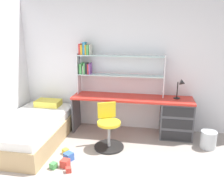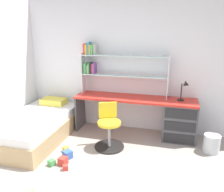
# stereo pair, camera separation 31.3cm
# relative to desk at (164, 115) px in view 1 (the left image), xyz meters

# --- Properties ---
(room_shell) EXTENTS (5.52, 6.17, 2.60)m
(room_shell) POSITION_rel_desk_xyz_m (-1.87, -1.06, 0.88)
(room_shell) COLOR silver
(room_shell) RESTS_ON ground_plane
(desk) EXTENTS (2.31, 0.53, 0.75)m
(desk) POSITION_rel_desk_xyz_m (0.00, 0.00, 0.00)
(desk) COLOR red
(desk) RESTS_ON ground_plane
(bookshelf_hutch) EXTENTS (1.70, 0.22, 1.01)m
(bookshelf_hutch) POSITION_rel_desk_xyz_m (-1.15, 0.15, 0.92)
(bookshelf_hutch) COLOR silver
(bookshelf_hutch) RESTS_ON desk
(desk_lamp) EXTENTS (0.20, 0.17, 0.38)m
(desk_lamp) POSITION_rel_desk_xyz_m (0.27, 0.02, 0.58)
(desk_lamp) COLOR black
(desk_lamp) RESTS_ON desk
(swivel_chair) EXTENTS (0.52, 0.52, 0.78)m
(swivel_chair) POSITION_rel_desk_xyz_m (-0.96, -0.64, -0.11)
(swivel_chair) COLOR black
(swivel_chair) RESTS_ON ground_plane
(bed_platform) EXTENTS (1.07, 1.92, 0.58)m
(bed_platform) POSITION_rel_desk_xyz_m (-2.37, -0.68, -0.19)
(bed_platform) COLOR tan
(bed_platform) RESTS_ON ground_plane
(waste_bin) EXTENTS (0.27, 0.27, 0.31)m
(waste_bin) POSITION_rel_desk_xyz_m (0.76, -0.36, -0.27)
(waste_bin) COLOR silver
(waste_bin) RESTS_ON ground_plane
(toy_block_blue_0) EXTENTS (0.17, 0.17, 0.13)m
(toy_block_blue_0) POSITION_rel_desk_xyz_m (-1.50, -1.19, -0.36)
(toy_block_blue_0) COLOR #3860B7
(toy_block_blue_0) RESTS_ON ground_plane
(toy_block_yellow_1) EXTENTS (0.12, 0.12, 0.09)m
(toy_block_yellow_1) POSITION_rel_desk_xyz_m (-1.63, -1.00, -0.38)
(toy_block_yellow_1) COLOR gold
(toy_block_yellow_1) RESTS_ON ground_plane
(toy_block_red_2) EXTENTS (0.10, 0.10, 0.08)m
(toy_block_red_2) POSITION_rel_desk_xyz_m (-1.39, -1.50, -0.38)
(toy_block_red_2) COLOR red
(toy_block_red_2) RESTS_ON ground_plane
(toy_block_green_4) EXTENTS (0.12, 0.12, 0.09)m
(toy_block_green_4) POSITION_rel_desk_xyz_m (-1.65, -1.44, -0.37)
(toy_block_green_4) COLOR #479E51
(toy_block_green_4) RESTS_ON ground_plane
(toy_block_red_5) EXTENTS (0.14, 0.14, 0.12)m
(toy_block_red_5) POSITION_rel_desk_xyz_m (-1.49, -1.37, -0.36)
(toy_block_red_5) COLOR red
(toy_block_red_5) RESTS_ON ground_plane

